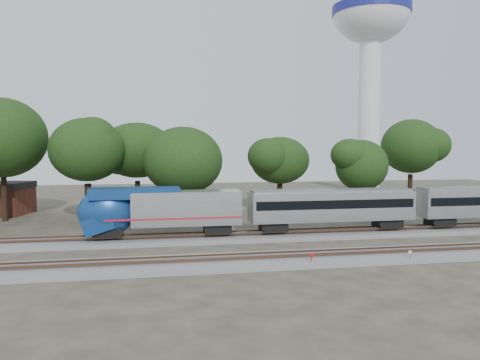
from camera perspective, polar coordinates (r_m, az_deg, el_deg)
The scene contains 14 objects.
ground at distance 41.20m, azimuth 1.52°, elevation -8.77°, with size 160.00×160.00×0.00m, color #383328.
track_far at distance 46.92m, azimuth -0.01°, elevation -6.93°, with size 160.00×5.00×0.73m.
track_near at distance 37.36m, azimuth 2.82°, elevation -9.79°, with size 160.00×5.00×0.73m.
switch_stand_red at distance 36.58m, azimuth 8.71°, elevation -9.41°, with size 0.31×0.14×1.02m.
switch_stand_white at distance 39.57m, azimuth 20.02°, elevation -8.58°, with size 0.33×0.08×1.02m.
switch_lever at distance 38.54m, azimuth 14.72°, elevation -9.57°, with size 0.50×0.30×0.30m, color #512D19.
water_tower at distance 102.04m, azimuth 15.66°, elevation 16.76°, with size 15.56×15.56×43.06m.
tree_1 at distance 64.28m, azimuth -27.00°, elevation 4.59°, with size 10.44×10.44×14.71m.
tree_2 at distance 58.87m, azimuth -18.14°, elevation 3.51°, with size 8.96×8.96×12.63m.
tree_3 at distance 62.93m, azimuth -12.44°, elevation 3.54°, with size 8.86×8.86×12.49m.
tree_4 at distance 56.34m, azimuth -6.95°, elevation 2.34°, with size 7.64×7.64×10.77m.
tree_5 at distance 67.07m, azimuth 4.89°, elevation 2.38°, with size 7.37×7.37×10.39m.
tree_6 at distance 61.23m, azimuth 14.60°, elevation 1.71°, with size 6.93×6.93×9.77m.
tree_7 at distance 76.35m, azimuth 20.13°, elevation 3.87°, with size 9.42×9.42×13.27m.
Camera 1 is at (-8.38, -39.30, 9.10)m, focal length 35.00 mm.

